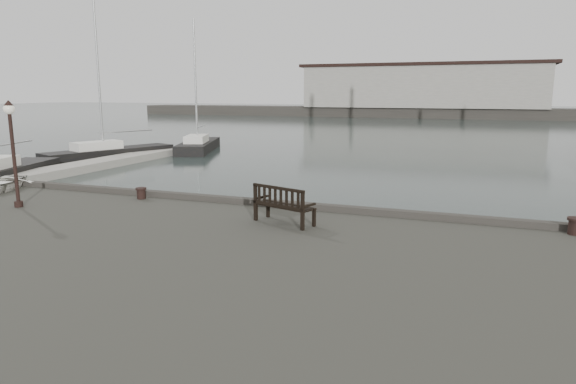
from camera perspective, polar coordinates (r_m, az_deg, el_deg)
name	(u,v)px	position (r m, az deg, el deg)	size (l,w,h in m)	color
ground	(336,261)	(15.42, 5.33, -7.68)	(400.00, 400.00, 0.00)	black
pontoon	(63,171)	(34.20, -23.76, 2.20)	(2.00, 24.00, 0.50)	#A49F97
breakwater	(439,96)	(106.44, 16.41, 10.21)	(140.00, 9.50, 12.20)	#383530
bench	(284,212)	(13.36, -0.49, -2.22)	(1.79, 1.10, 0.97)	black
bollard_left	(141,193)	(17.16, -16.00, -0.13)	(0.34, 0.34, 0.36)	black
bollard_right	(575,226)	(14.16, 29.30, -3.34)	(0.39, 0.39, 0.41)	black
lamp_post	(12,139)	(17.07, -28.32, 5.18)	(0.32, 0.32, 3.16)	black
yacht_a	(3,176)	(33.43, -29.08, 1.54)	(4.67, 8.85, 11.86)	black
yacht_b	(110,156)	(40.95, -19.16, 3.82)	(5.60, 10.10, 13.20)	black
yacht_d	(199,148)	(45.07, -9.90, 4.85)	(5.37, 9.32, 11.45)	black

